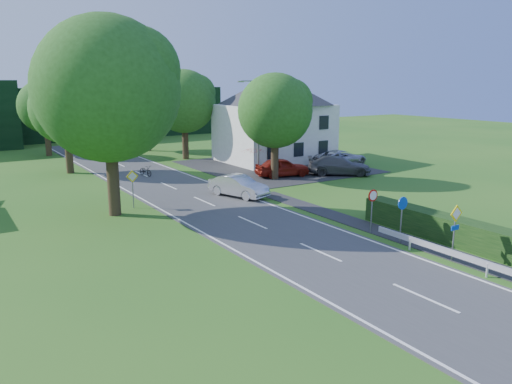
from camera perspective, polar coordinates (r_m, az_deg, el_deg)
road at (r=30.06m, az=-2.48°, el=-2.63°), size 7.00×80.00×0.04m
parking_pad at (r=47.10m, az=2.16°, el=2.94°), size 14.00×16.00×0.04m
line_edge_left at (r=28.62m, az=-8.12°, el=-3.48°), size 0.12×80.00×0.01m
line_edge_right at (r=31.75m, az=2.59°, el=-1.76°), size 0.12×80.00×0.01m
line_centre at (r=30.05m, az=-2.48°, el=-2.59°), size 0.12×80.00×0.01m
tree_main at (r=30.39m, az=-16.43°, el=8.15°), size 9.40×9.40×11.64m
tree_left_far at (r=46.23m, az=-20.84°, el=7.29°), size 7.00×7.00×8.58m
tree_right_far at (r=51.90m, az=-8.18°, el=8.74°), size 7.40×7.40×9.09m
tree_left_back at (r=58.09m, az=-22.88°, el=7.79°), size 6.60×6.60×8.07m
tree_right_back at (r=58.94m, az=-12.34°, el=8.28°), size 6.20×6.20×7.56m
tree_right_mid at (r=40.49m, az=2.18°, el=7.45°), size 7.00×7.00×8.58m
treeline_right at (r=74.71m, az=-15.25°, el=8.76°), size 30.00×5.00×7.00m
house_white at (r=50.16m, az=2.12°, el=8.57°), size 10.60×8.40×8.60m
streetlight at (r=41.89m, az=0.11°, el=7.87°), size 2.03×0.18×8.00m
sign_priority_right at (r=23.74m, az=21.82°, el=-3.24°), size 0.78×0.09×2.59m
sign_roundabout at (r=25.55m, az=16.36°, el=-2.05°), size 0.64×0.08×2.37m
sign_speed_limit at (r=26.82m, az=13.18°, el=-0.97°), size 0.64×0.11×2.37m
sign_priority_left at (r=32.30m, az=-13.94°, el=1.17°), size 0.78×0.09×2.44m
moving_car at (r=34.59m, az=-2.00°, el=0.69°), size 2.90×4.75×1.48m
motorcycle at (r=43.24m, az=-12.51°, el=2.40°), size 0.95×1.76×0.88m
parked_car_red at (r=42.02m, az=3.02°, el=2.85°), size 4.85×2.82×1.55m
parked_car_silver_a at (r=46.44m, az=1.26°, el=3.66°), size 4.12×1.74×1.32m
parked_car_grey at (r=43.30m, az=9.49°, el=2.99°), size 5.59×4.93×1.55m
parked_car_silver_b at (r=47.77m, az=9.65°, el=3.84°), size 5.56×2.78×1.51m
parasol at (r=44.55m, az=-0.22°, el=3.78°), size 2.54×2.58×2.09m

